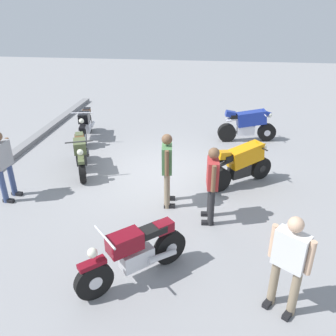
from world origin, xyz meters
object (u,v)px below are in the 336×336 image
at_px(motorcycle_maroon_cruiser, 134,254).
at_px(person_in_gray_shirt, 3,162).
at_px(motorcycle_orange_sportbike, 242,163).
at_px(motorcycle_black_cruiser, 86,124).
at_px(person_in_red_shirt, 212,181).
at_px(motorcycle_blue_sportbike, 248,124).
at_px(motorcycle_olive_vintage, 81,154).
at_px(traffic_cone, 291,230).
at_px(person_in_white_shirt, 289,259).
at_px(person_in_green_shirt, 167,165).

xyz_separation_m(motorcycle_maroon_cruiser, person_in_gray_shirt, (2.21, 3.56, 0.45)).
relative_size(motorcycle_maroon_cruiser, motorcycle_orange_sportbike, 0.96).
xyz_separation_m(motorcycle_orange_sportbike, person_in_gray_shirt, (-1.47, 5.52, 0.38)).
bearing_deg(person_in_gray_shirt, motorcycle_orange_sportbike, 20.22).
height_order(motorcycle_black_cruiser, person_in_red_shirt, person_in_red_shirt).
height_order(motorcycle_blue_sportbike, person_in_red_shirt, person_in_red_shirt).
xyz_separation_m(motorcycle_olive_vintage, person_in_gray_shirt, (-1.69, 1.19, 0.49)).
xyz_separation_m(motorcycle_maroon_cruiser, person_in_red_shirt, (1.91, -1.23, 0.45)).
relative_size(motorcycle_olive_vintage, traffic_cone, 3.53).
height_order(motorcycle_olive_vintage, traffic_cone, motorcycle_olive_vintage).
bearing_deg(person_in_red_shirt, traffic_cone, 158.01).
bearing_deg(motorcycle_black_cruiser, person_in_gray_shirt, -18.71).
bearing_deg(person_in_red_shirt, person_in_white_shirt, 112.62).
relative_size(motorcycle_maroon_cruiser, person_in_red_shirt, 0.96).
height_order(person_in_green_shirt, person_in_gray_shirt, person_in_green_shirt).
bearing_deg(motorcycle_olive_vintage, motorcycle_black_cruiser, 175.12).
xyz_separation_m(motorcycle_olive_vintage, person_in_red_shirt, (-1.99, -3.59, 0.48)).
relative_size(motorcycle_black_cruiser, motorcycle_maroon_cruiser, 1.27).
relative_size(person_in_red_shirt, person_in_white_shirt, 1.02).
bearing_deg(motorcycle_maroon_cruiser, person_in_green_shirt, -137.32).
height_order(motorcycle_olive_vintage, person_in_white_shirt, person_in_white_shirt).
bearing_deg(motorcycle_maroon_cruiser, motorcycle_olive_vintage, -101.02).
bearing_deg(person_in_white_shirt, motorcycle_black_cruiser, -105.23).
height_order(motorcycle_black_cruiser, person_in_white_shirt, person_in_white_shirt).
height_order(person_in_gray_shirt, traffic_cone, person_in_gray_shirt).
height_order(motorcycle_black_cruiser, motorcycle_orange_sportbike, motorcycle_orange_sportbike).
distance_m(motorcycle_black_cruiser, motorcycle_olive_vintage, 2.50).
xyz_separation_m(person_in_red_shirt, person_in_gray_shirt, (0.30, 4.78, 0.00)).
distance_m(person_in_red_shirt, person_in_gray_shirt, 4.79).
xyz_separation_m(motorcycle_maroon_cruiser, motorcycle_blue_sportbike, (6.81, -2.35, 0.07)).
relative_size(motorcycle_black_cruiser, traffic_cone, 3.90).
xyz_separation_m(motorcycle_maroon_cruiser, traffic_cone, (1.41, -2.80, -0.26)).
distance_m(motorcycle_maroon_cruiser, motorcycle_olive_vintage, 4.56).
height_order(motorcycle_olive_vintage, person_in_gray_shirt, person_in_gray_shirt).
bearing_deg(motorcycle_olive_vintage, person_in_gray_shirt, -56.67).
height_order(person_in_green_shirt, traffic_cone, person_in_green_shirt).
xyz_separation_m(motorcycle_maroon_cruiser, person_in_green_shirt, (2.46, -0.22, 0.48)).
bearing_deg(motorcycle_orange_sportbike, person_in_white_shirt, -120.48).
bearing_deg(traffic_cone, motorcycle_maroon_cruiser, 116.64).
xyz_separation_m(motorcycle_orange_sportbike, person_in_white_shirt, (-4.02, -0.40, 0.36)).
bearing_deg(person_in_white_shirt, person_in_gray_shirt, -77.91).
bearing_deg(motorcycle_orange_sportbike, motorcycle_olive_vintage, 140.95).
relative_size(motorcycle_olive_vintage, person_in_gray_shirt, 1.10).
bearing_deg(motorcycle_blue_sportbike, motorcycle_maroon_cruiser, -117.70).
relative_size(person_in_red_shirt, person_in_green_shirt, 0.98).
height_order(person_in_white_shirt, traffic_cone, person_in_white_shirt).
relative_size(motorcycle_black_cruiser, person_in_white_shirt, 1.24).
height_order(motorcycle_black_cruiser, person_in_gray_shirt, person_in_gray_shirt).
bearing_deg(person_in_gray_shirt, traffic_cone, -1.91).
xyz_separation_m(person_in_red_shirt, traffic_cone, (-0.51, -1.58, -0.71)).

